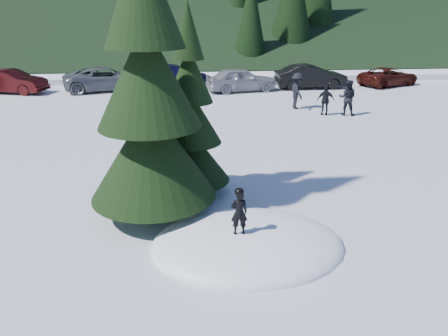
{
  "coord_description": "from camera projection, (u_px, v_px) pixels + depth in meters",
  "views": [
    {
      "loc": [
        -1.33,
        -8.71,
        5.22
      ],
      "look_at": [
        -0.34,
        2.22,
        1.1
      ],
      "focal_mm": 35.0,
      "sensor_mm": 36.0,
      "label": 1
    }
  ],
  "objects": [
    {
      "name": "ground",
      "position": [
        247.0,
        246.0,
        10.07
      ],
      "size": [
        200.0,
        200.0,
        0.0
      ],
      "primitive_type": "plane",
      "color": "white",
      "rests_on": "ground"
    },
    {
      "name": "snow_mound",
      "position": [
        247.0,
        246.0,
        10.07
      ],
      "size": [
        4.48,
        3.52,
        0.96
      ],
      "primitive_type": "ellipsoid",
      "color": "white",
      "rests_on": "ground"
    },
    {
      "name": "spruce_tall",
      "position": [
        148.0,
        90.0,
        10.4
      ],
      "size": [
        3.2,
        3.2,
        8.6
      ],
      "color": "#311E10",
      "rests_on": "ground"
    },
    {
      "name": "spruce_short",
      "position": [
        190.0,
        123.0,
        12.21
      ],
      "size": [
        2.2,
        2.2,
        5.37
      ],
      "color": "#311E10",
      "rests_on": "ground"
    },
    {
      "name": "child_skier",
      "position": [
        239.0,
        212.0,
        9.47
      ],
      "size": [
        0.38,
        0.25,
        1.02
      ],
      "primitive_type": "imported",
      "rotation": [
        0.0,
        0.0,
        3.16
      ],
      "color": "black",
      "rests_on": "snow_mound"
    },
    {
      "name": "adult_0",
      "position": [
        347.0,
        98.0,
        21.65
      ],
      "size": [
        1.04,
        0.94,
        1.75
      ],
      "primitive_type": "imported",
      "rotation": [
        0.0,
        0.0,
        2.75
      ],
      "color": "black",
      "rests_on": "ground"
    },
    {
      "name": "adult_1",
      "position": [
        326.0,
        100.0,
        21.68
      ],
      "size": [
        0.91,
        0.46,
        1.5
      ],
      "primitive_type": "imported",
      "rotation": [
        0.0,
        0.0,
        3.04
      ],
      "color": "black",
      "rests_on": "ground"
    },
    {
      "name": "adult_2",
      "position": [
        297.0,
        91.0,
        22.97
      ],
      "size": [
        0.79,
        1.27,
        1.89
      ],
      "primitive_type": "imported",
      "rotation": [
        0.0,
        0.0,
        1.65
      ],
      "color": "black",
      "rests_on": "ground"
    },
    {
      "name": "car_1",
      "position": [
        11.0,
        81.0,
        27.14
      ],
      "size": [
        4.66,
        2.59,
        1.45
      ],
      "primitive_type": "imported",
      "rotation": [
        0.0,
        0.0,
        1.32
      ],
      "color": "#34090A",
      "rests_on": "ground"
    },
    {
      "name": "car_2",
      "position": [
        106.0,
        79.0,
        28.01
      ],
      "size": [
        5.8,
        3.76,
        1.49
      ],
      "primitive_type": "imported",
      "rotation": [
        0.0,
        0.0,
        1.83
      ],
      "color": "#55585D",
      "rests_on": "ground"
    },
    {
      "name": "car_3",
      "position": [
        173.0,
        75.0,
        29.55
      ],
      "size": [
        4.95,
        2.02,
        1.44
      ],
      "primitive_type": "imported",
      "rotation": [
        0.0,
        0.0,
        1.57
      ],
      "color": "black",
      "rests_on": "ground"
    },
    {
      "name": "car_4",
      "position": [
        241.0,
        79.0,
        27.67
      ],
      "size": [
        4.71,
        2.63,
        1.51
      ],
      "primitive_type": "imported",
      "rotation": [
        0.0,
        0.0,
        1.77
      ],
      "color": "gray",
      "rests_on": "ground"
    },
    {
      "name": "car_5",
      "position": [
        311.0,
        77.0,
        28.69
      ],
      "size": [
        4.73,
        1.8,
        1.54
      ],
      "primitive_type": "imported",
      "rotation": [
        0.0,
        0.0,
        1.61
      ],
      "color": "black",
      "rests_on": "ground"
    },
    {
      "name": "car_6",
      "position": [
        389.0,
        77.0,
        29.74
      ],
      "size": [
        4.82,
        3.64,
        1.22
      ],
      "primitive_type": "imported",
      "rotation": [
        0.0,
        0.0,
        2.0
      ],
      "color": "#3A100A",
      "rests_on": "ground"
    }
  ]
}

